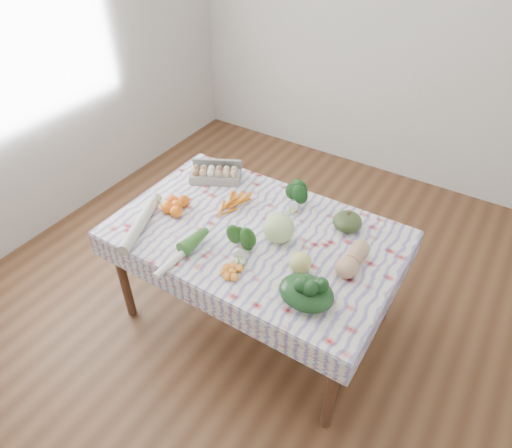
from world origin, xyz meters
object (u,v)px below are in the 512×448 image
at_px(dining_table, 256,242).
at_px(cabbage, 279,228).
at_px(butternut_squash, 353,259).
at_px(egg_carton, 215,176).
at_px(kabocha_squash, 347,222).
at_px(grapefruit, 300,262).

relative_size(dining_table, cabbage, 9.03).
bearing_deg(butternut_squash, egg_carton, 167.09).
bearing_deg(dining_table, cabbage, 3.11).
distance_m(kabocha_squash, cabbage, 0.42).
height_order(dining_table, egg_carton, egg_carton).
bearing_deg(butternut_squash, grapefruit, -141.28).
relative_size(egg_carton, butternut_squash, 1.27).
xyz_separation_m(dining_table, butternut_squash, (0.59, 0.03, 0.14)).
bearing_deg(egg_carton, kabocha_squash, -27.69).
distance_m(egg_carton, grapefruit, 0.98).
bearing_deg(grapefruit, butternut_squash, 37.84).
distance_m(dining_table, butternut_squash, 0.61).
height_order(dining_table, cabbage, cabbage).
bearing_deg(cabbage, egg_carton, 156.28).
bearing_deg(dining_table, egg_carton, 149.85).
distance_m(cabbage, butternut_squash, 0.44).
height_order(dining_table, butternut_squash, butternut_squash).
xyz_separation_m(egg_carton, cabbage, (0.66, -0.29, 0.04)).
bearing_deg(butternut_squash, kabocha_squash, 119.15).
bearing_deg(kabocha_squash, butternut_squash, -61.73).
distance_m(dining_table, kabocha_squash, 0.55).
relative_size(kabocha_squash, grapefruit, 1.44).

